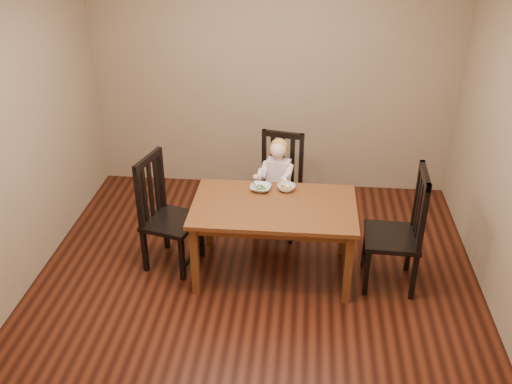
# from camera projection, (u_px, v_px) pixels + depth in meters

# --- Properties ---
(room) EXTENTS (4.01, 4.01, 2.71)m
(room) POSITION_uv_depth(u_px,v_px,m) (255.00, 149.00, 4.42)
(room) COLOR #491D0F
(room) RESTS_ON ground
(dining_table) EXTENTS (1.43, 0.86, 0.71)m
(dining_table) POSITION_uv_depth(u_px,v_px,m) (274.00, 213.00, 4.97)
(dining_table) COLOR #4C2E11
(dining_table) RESTS_ON room
(chair_child) EXTENTS (0.51, 0.50, 1.03)m
(chair_child) POSITION_uv_depth(u_px,v_px,m) (279.00, 186.00, 5.70)
(chair_child) COLOR black
(chair_child) RESTS_ON room
(chair_left) EXTENTS (0.55, 0.57, 1.08)m
(chair_left) POSITION_uv_depth(u_px,v_px,m) (166.00, 215.00, 5.17)
(chair_left) COLOR black
(chair_left) RESTS_ON room
(chair_right) EXTENTS (0.48, 0.50, 1.12)m
(chair_right) POSITION_uv_depth(u_px,v_px,m) (399.00, 232.00, 4.88)
(chair_right) COLOR black
(chair_right) RESTS_ON room
(toddler) EXTENTS (0.37, 0.43, 0.52)m
(toddler) POSITION_uv_depth(u_px,v_px,m) (278.00, 177.00, 5.59)
(toddler) COLOR white
(toddler) RESTS_ON chair_child
(bowl_peas) EXTENTS (0.21, 0.21, 0.05)m
(bowl_peas) POSITION_uv_depth(u_px,v_px,m) (261.00, 188.00, 5.15)
(bowl_peas) COLOR silver
(bowl_peas) RESTS_ON dining_table
(bowl_veg) EXTENTS (0.20, 0.20, 0.05)m
(bowl_veg) POSITION_uv_depth(u_px,v_px,m) (286.00, 188.00, 5.15)
(bowl_veg) COLOR silver
(bowl_veg) RESTS_ON dining_table
(fork) EXTENTS (0.10, 0.11, 0.05)m
(fork) POSITION_uv_depth(u_px,v_px,m) (256.00, 187.00, 5.13)
(fork) COLOR silver
(fork) RESTS_ON bowl_peas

